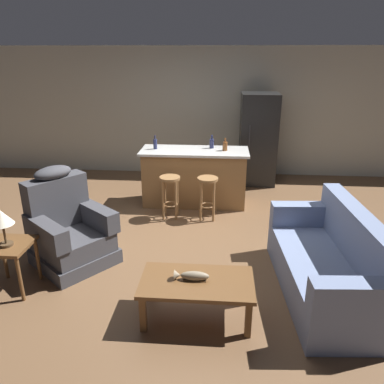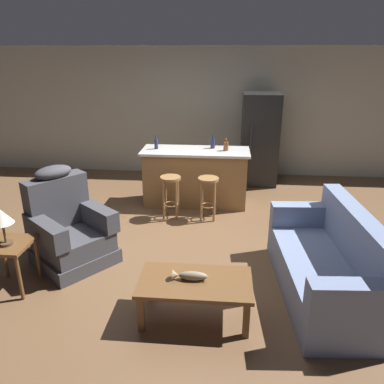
{
  "view_description": "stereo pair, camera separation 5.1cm",
  "coord_description": "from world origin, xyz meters",
  "views": [
    {
      "loc": [
        0.43,
        -4.71,
        2.5
      ],
      "look_at": [
        0.07,
        -0.1,
        0.75
      ],
      "focal_mm": 35.0,
      "sensor_mm": 36.0,
      "label": 1
    },
    {
      "loc": [
        0.48,
        -4.7,
        2.5
      ],
      "look_at": [
        0.07,
        -0.1,
        0.75
      ],
      "focal_mm": 35.0,
      "sensor_mm": 36.0,
      "label": 2
    }
  ],
  "objects": [
    {
      "name": "couch",
      "position": [
        1.64,
        -1.12,
        0.34
      ],
      "size": [
        0.97,
        1.95,
        0.94
      ],
      "rotation": [
        0.0,
        0.0,
        3.21
      ],
      "color": "#707FA3",
      "rests_on": "ground_plane"
    },
    {
      "name": "back_wall",
      "position": [
        0.0,
        3.12,
        1.3
      ],
      "size": [
        12.0,
        0.05,
        2.6
      ],
      "color": "#B2B2A3",
      "rests_on": "ground_plane"
    },
    {
      "name": "bottle_wine_dark",
      "position": [
        0.28,
        1.51,
        1.04
      ],
      "size": [
        0.07,
        0.07,
        0.23
      ],
      "color": "#23284C",
      "rests_on": "kitchen_island"
    },
    {
      "name": "fish_figurine",
      "position": [
        0.19,
        -1.63,
        0.46
      ],
      "size": [
        0.34,
        0.1,
        0.1
      ],
      "color": "#4C3823",
      "rests_on": "coffee_table"
    },
    {
      "name": "kitchen_island",
      "position": [
        0.0,
        1.35,
        0.48
      ],
      "size": [
        1.8,
        0.7,
        0.95
      ],
      "color": "olive",
      "rests_on": "ground_plane"
    },
    {
      "name": "bottle_short_amber",
      "position": [
        0.5,
        1.36,
        1.03
      ],
      "size": [
        0.08,
        0.08,
        0.21
      ],
      "color": "brown",
      "rests_on": "kitchen_island"
    },
    {
      "name": "table_lamp",
      "position": [
        -1.81,
        -1.36,
        0.87
      ],
      "size": [
        0.24,
        0.24,
        0.41
      ],
      "color": "#4C3823",
      "rests_on": "end_table"
    },
    {
      "name": "ground_plane",
      "position": [
        0.0,
        0.0,
        0.0
      ],
      "size": [
        12.0,
        12.0,
        0.0
      ],
      "color": "brown"
    },
    {
      "name": "bar_stool_right",
      "position": [
        0.25,
        0.72,
        0.47
      ],
      "size": [
        0.32,
        0.32,
        0.68
      ],
      "color": "olive",
      "rests_on": "ground_plane"
    },
    {
      "name": "refrigerator",
      "position": [
        1.15,
        2.55,
        0.88
      ],
      "size": [
        0.7,
        0.69,
        1.76
      ],
      "color": "black",
      "rests_on": "ground_plane"
    },
    {
      "name": "coffee_table",
      "position": [
        0.24,
        -1.64,
        0.36
      ],
      "size": [
        1.1,
        0.6,
        0.42
      ],
      "color": "brown",
      "rests_on": "ground_plane"
    },
    {
      "name": "end_table",
      "position": [
        -1.82,
        -1.33,
        0.46
      ],
      "size": [
        0.48,
        0.48,
        0.56
      ],
      "color": "brown",
      "rests_on": "ground_plane"
    },
    {
      "name": "bar_stool_left",
      "position": [
        -0.34,
        0.72,
        0.47
      ],
      "size": [
        0.32,
        0.32,
        0.68
      ],
      "color": "olive",
      "rests_on": "ground_plane"
    },
    {
      "name": "bottle_tall_green",
      "position": [
        -0.66,
        1.37,
        1.04
      ],
      "size": [
        0.06,
        0.06,
        0.23
      ],
      "color": "#23284C",
      "rests_on": "kitchen_island"
    },
    {
      "name": "recliner_near_lamp",
      "position": [
        -1.41,
        -0.69,
        0.42
      ],
      "size": [
        1.18,
        1.18,
        1.2
      ],
      "rotation": [
        0.0,
        0.0,
        -0.68
      ],
      "color": "#3D3D42",
      "rests_on": "ground_plane"
    }
  ]
}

